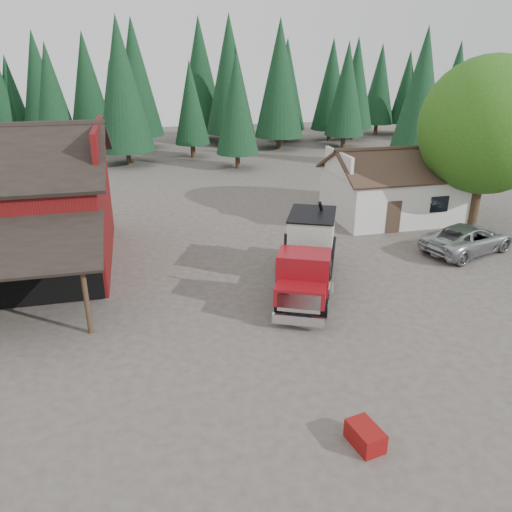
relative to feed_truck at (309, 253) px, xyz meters
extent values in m
plane|color=#4E433D|center=(-4.02, -4.02, -1.72)|extent=(120.00, 120.00, 0.00)
cube|color=maroon|center=(-9.02, 5.98, 4.28)|extent=(0.25, 7.00, 2.00)
cylinder|color=#382619|center=(-9.62, -1.92, -0.32)|extent=(0.20, 0.20, 2.80)
cube|color=silver|center=(8.98, 8.98, -0.22)|extent=(8.00, 6.00, 3.00)
cube|color=#38281E|center=(8.98, 7.48, 2.03)|extent=(8.60, 3.42, 1.80)
cube|color=#38281E|center=(8.98, 10.48, 2.03)|extent=(8.60, 3.42, 1.80)
cube|color=silver|center=(4.98, 8.98, 2.03)|extent=(0.20, 4.20, 1.50)
cube|color=silver|center=(12.98, 8.98, 2.03)|extent=(0.20, 4.20, 1.50)
cube|color=#38281E|center=(7.48, 5.96, -0.72)|extent=(0.90, 0.06, 2.00)
cube|color=black|center=(10.48, 5.96, -0.12)|extent=(1.20, 0.06, 1.00)
cylinder|color=#382619|center=(12.98, 5.98, -0.12)|extent=(0.60, 0.60, 3.20)
sphere|color=#265F15|center=(12.98, 5.98, 4.48)|extent=(8.00, 8.00, 8.00)
sphere|color=#265F15|center=(11.78, 6.78, 3.28)|extent=(4.40, 4.40, 4.40)
sphere|color=#265F15|center=(13.98, 5.18, 3.58)|extent=(4.80, 4.80, 4.80)
cylinder|color=#382619|center=(1.98, 25.98, -0.92)|extent=(0.44, 0.44, 1.60)
cone|color=black|center=(1.98, 25.98, 4.18)|extent=(3.96, 3.96, 9.00)
cylinder|color=#382619|center=(17.98, 21.98, -0.92)|extent=(0.44, 0.44, 1.60)
cone|color=black|center=(17.98, 21.98, 5.18)|extent=(4.84, 4.84, 11.00)
cylinder|color=#382619|center=(-8.02, 29.98, -0.92)|extent=(0.44, 0.44, 1.60)
cone|color=black|center=(-8.02, 29.98, 5.68)|extent=(5.28, 5.28, 12.00)
cylinder|color=black|center=(-1.96, -2.07, -1.23)|extent=(0.69, 1.02, 0.98)
cylinder|color=black|center=(-0.26, -2.84, -1.23)|extent=(0.69, 1.02, 0.98)
cylinder|color=black|center=(-0.21, 1.82, -1.23)|extent=(0.69, 1.02, 0.98)
cylinder|color=black|center=(1.49, 1.06, -1.23)|extent=(0.69, 1.02, 0.98)
cylinder|color=black|center=(0.30, 2.96, -1.23)|extent=(0.69, 1.02, 0.98)
cylinder|color=black|center=(2.00, 2.19, -1.23)|extent=(0.69, 1.02, 0.98)
cube|color=black|center=(0.06, 0.14, -0.87)|extent=(4.03, 7.38, 0.36)
cube|color=silver|center=(-1.68, -3.71, -1.23)|extent=(1.93, 0.99, 0.40)
cube|color=silver|center=(-1.64, -3.63, -0.52)|extent=(1.58, 0.77, 0.80)
cube|color=maroon|center=(-1.42, -3.14, -0.38)|extent=(2.30, 1.88, 0.76)
cube|color=maroon|center=(-0.95, -2.09, 0.11)|extent=(2.57, 2.26, 1.65)
cube|color=black|center=(-1.24, -2.74, 0.37)|extent=(1.73, 0.83, 0.80)
cylinder|color=black|center=(-1.43, -0.99, 0.60)|extent=(0.16, 0.16, 1.60)
cube|color=black|center=(-0.58, -1.28, 0.06)|extent=(2.03, 0.99, 1.42)
cube|color=black|center=(0.57, 1.28, -0.63)|extent=(4.19, 5.64, 0.14)
cube|color=beige|center=(0.57, 1.28, 0.69)|extent=(3.07, 3.52, 1.42)
cone|color=beige|center=(0.57, 1.28, -0.20)|extent=(2.59, 2.59, 0.62)
cube|color=black|center=(0.57, 1.28, 1.42)|extent=(3.19, 3.63, 0.07)
cylinder|color=black|center=(1.57, 2.20, 0.60)|extent=(1.37, 1.63, 2.72)
cube|color=maroon|center=(0.96, 3.44, -0.38)|extent=(0.78, 0.87, 0.40)
cylinder|color=silver|center=(0.22, -1.98, -0.96)|extent=(0.82, 1.02, 0.50)
imported|color=#A8ACB0|center=(9.98, 2.19, -0.94)|extent=(6.11, 4.22, 1.55)
cube|color=maroon|center=(-1.75, -10.02, -1.42)|extent=(0.89, 1.21, 0.60)
camera|label=1|loc=(-7.27, -19.96, 8.53)|focal=35.00mm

